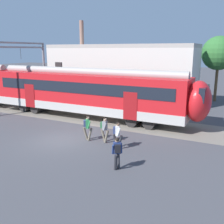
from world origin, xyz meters
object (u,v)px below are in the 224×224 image
object	(u,v)px
pedestrian_white	(117,133)
pedestrian_navy	(117,151)
pedestrian_grey	(104,128)
pedestrian_green	(87,126)

from	to	relation	value
pedestrian_white	pedestrian_navy	xyz separation A→B (m)	(1.23, -2.57, 0.00)
pedestrian_grey	pedestrian_white	size ratio (longest dim) A/B	1.00
pedestrian_navy	pedestrian_white	bearing A→B (deg)	115.68
pedestrian_grey	pedestrian_white	distance (m)	1.35
pedestrian_grey	pedestrian_white	world-z (taller)	same
pedestrian_white	pedestrian_green	bearing A→B (deg)	169.28
pedestrian_grey	pedestrian_green	bearing A→B (deg)	-172.52
pedestrian_green	pedestrian_grey	world-z (taller)	same
pedestrian_green	pedestrian_white	size ratio (longest dim) A/B	1.00
pedestrian_green	pedestrian_navy	bearing A→B (deg)	-39.76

